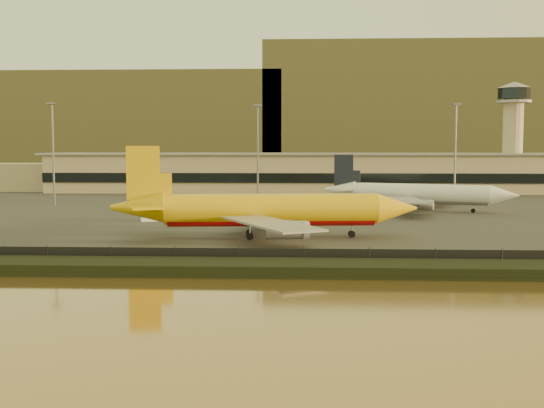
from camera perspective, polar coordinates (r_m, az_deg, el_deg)
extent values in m
plane|color=black|center=(96.92, 1.49, -4.00)|extent=(900.00, 900.00, 0.00)
cube|color=black|center=(80.04, 1.22, -5.37)|extent=(320.00, 7.00, 1.40)
cube|color=#2D2D2D|center=(191.33, 2.10, 0.40)|extent=(320.00, 220.00, 0.20)
cube|color=black|center=(83.88, 1.30, -4.49)|extent=(300.00, 0.05, 2.20)
cube|color=tan|center=(220.93, 2.20, 2.58)|extent=(160.00, 22.00, 12.00)
cube|color=black|center=(209.78, 2.17, 2.19)|extent=(160.00, 0.60, 3.00)
cube|color=gray|center=(220.77, 2.20, 4.22)|extent=(164.00, 24.00, 0.60)
cube|color=tan|center=(245.02, -20.63, 2.15)|extent=(50.00, 18.00, 9.00)
cylinder|color=tan|center=(236.71, 19.47, 4.64)|extent=(6.40, 6.40, 30.00)
cylinder|color=black|center=(237.33, 19.59, 8.68)|extent=(10.40, 10.40, 3.50)
cone|color=gray|center=(237.54, 19.61, 9.35)|extent=(11.20, 11.20, 2.00)
cylinder|color=gray|center=(237.16, 19.57, 8.07)|extent=(11.20, 11.20, 0.80)
cylinder|color=slate|center=(176.99, -17.84, 3.90)|extent=(0.50, 0.50, 25.00)
cube|color=slate|center=(177.29, -17.95, 8.00)|extent=(2.20, 2.20, 0.40)
cylinder|color=slate|center=(176.17, -1.20, 4.13)|extent=(0.50, 0.50, 25.00)
cube|color=slate|center=(176.47, -1.21, 8.25)|extent=(2.20, 2.20, 0.40)
cylinder|color=slate|center=(177.86, 15.08, 3.97)|extent=(0.50, 0.50, 25.00)
cube|color=slate|center=(178.16, 15.17, 8.05)|extent=(2.20, 2.20, 0.40)
cube|color=brown|center=(458.49, -15.42, 6.24)|extent=(260.00, 160.00, 55.00)
cube|color=brown|center=(444.99, 14.24, 7.28)|extent=(220.00, 160.00, 70.00)
cylinder|color=#DCAB0B|center=(109.28, -0.04, -0.42)|extent=(34.42, 8.58, 4.92)
cylinder|color=#AE090B|center=(109.36, -0.04, -0.87)|extent=(33.36, 7.40, 3.84)
cone|color=#DCAB0B|center=(112.35, 10.38, -0.35)|extent=(7.12, 5.61, 4.92)
cone|color=#DCAB0B|center=(110.04, -11.18, -0.28)|extent=(9.00, 5.82, 4.92)
cube|color=#DCAB0B|center=(109.58, -10.74, 2.54)|extent=(5.22, 0.95, 8.62)
cube|color=#DCAB0B|center=(114.65, -9.92, 0.13)|extent=(5.59, 5.55, 0.30)
cube|color=#DCAB0B|center=(104.90, -10.52, -0.31)|extent=(6.24, 6.21, 0.30)
cube|color=gray|center=(122.35, -0.85, -0.26)|extent=(12.17, 22.30, 0.30)
cylinder|color=gray|center=(119.43, 0.35, -1.04)|extent=(5.94, 3.31, 2.71)
cube|color=gray|center=(96.29, -0.13, -1.64)|extent=(15.91, 21.91, 0.30)
cylinder|color=gray|center=(99.77, 1.12, -2.20)|extent=(5.94, 3.31, 2.71)
cylinder|color=black|center=(111.27, 6.67, -2.50)|extent=(1.17, 0.97, 1.08)
cylinder|color=slate|center=(111.20, 6.68, -2.21)|extent=(0.19, 0.19, 2.22)
cylinder|color=black|center=(107.38, -1.86, -2.73)|extent=(1.17, 0.97, 1.08)
cylinder|color=slate|center=(107.31, -1.86, -2.43)|extent=(0.19, 0.19, 2.22)
cylinder|color=black|center=(111.78, -1.93, -2.44)|extent=(1.17, 0.97, 1.08)
cylinder|color=slate|center=(111.70, -1.93, -2.15)|extent=(0.19, 0.19, 2.22)
cylinder|color=white|center=(159.17, 12.32, 0.89)|extent=(30.22, 14.61, 4.26)
cylinder|color=gray|center=(159.23, 12.31, 0.63)|extent=(29.09, 13.44, 3.32)
cone|color=white|center=(156.83, 18.90, 0.69)|extent=(7.06, 6.06, 4.26)
cone|color=white|center=(163.77, 5.72, 1.20)|extent=(8.66, 6.65, 4.26)
cube|color=black|center=(163.29, 6.02, 2.83)|extent=(4.51, 1.94, 7.45)
cube|color=white|center=(167.33, 6.72, 1.38)|extent=(5.84, 5.81, 0.26)
cube|color=white|center=(159.19, 5.85, 1.21)|extent=(4.41, 4.21, 0.26)
cube|color=gray|center=(170.86, 12.77, 0.90)|extent=(17.29, 18.18, 0.26)
cylinder|color=gray|center=(167.75, 13.30, 0.41)|extent=(5.60, 3.97, 2.34)
cube|color=gray|center=(147.94, 11.15, 0.33)|extent=(6.53, 19.32, 0.26)
cylinder|color=gray|center=(150.43, 12.16, -0.06)|extent=(5.60, 3.97, 2.34)
cylinder|color=black|center=(157.72, 16.48, -0.53)|extent=(1.14, 1.02, 0.94)
cylinder|color=slate|center=(157.67, 16.48, -0.36)|extent=(0.22, 0.22, 1.91)
cylinder|color=black|center=(158.20, 11.03, -0.41)|extent=(1.14, 1.02, 0.94)
cylinder|color=slate|center=(158.16, 11.03, -0.23)|extent=(0.22, 0.22, 1.91)
cylinder|color=black|center=(161.94, 11.31, -0.29)|extent=(1.14, 1.02, 0.94)
cylinder|color=slate|center=(161.90, 11.32, -0.12)|extent=(0.22, 0.22, 1.91)
cube|color=#DCAB0B|center=(126.82, 2.47, -1.43)|extent=(4.12, 2.68, 1.71)
cube|color=white|center=(136.42, -10.00, -1.00)|extent=(4.80, 3.29, 1.98)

